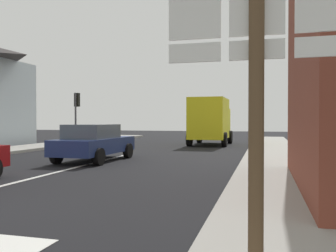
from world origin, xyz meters
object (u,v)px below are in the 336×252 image
object	(u,v)px
delivery_truck	(210,120)
route_sign_post	(256,80)
traffic_light_far_right	(256,105)
sedan_far	(94,142)
traffic_light_far_left	(77,106)

from	to	relation	value
delivery_truck	route_sign_post	xyz separation A→B (m)	(3.39, -20.41, 0.35)
delivery_truck	traffic_light_far_right	world-z (taller)	traffic_light_far_right
sedan_far	traffic_light_far_left	xyz separation A→B (m)	(-5.43, 8.35, 1.79)
sedan_far	traffic_light_far_right	bearing A→B (deg)	57.97
route_sign_post	delivery_truck	bearing A→B (deg)	99.43
delivery_truck	route_sign_post	world-z (taller)	route_sign_post
sedan_far	delivery_truck	distance (m)	11.10
traffic_light_far_right	traffic_light_far_left	world-z (taller)	traffic_light_far_right
route_sign_post	traffic_light_far_right	xyz separation A→B (m)	(-0.46, 19.50, 0.57)
sedan_far	route_sign_post	size ratio (longest dim) A/B	1.33
delivery_truck	route_sign_post	distance (m)	20.69
sedan_far	delivery_truck	bearing A→B (deg)	73.51
sedan_far	traffic_light_far_left	distance (m)	10.12
delivery_truck	traffic_light_far_left	xyz separation A→B (m)	(-8.57, -2.25, 0.90)
delivery_truck	traffic_light_far_right	distance (m)	3.20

